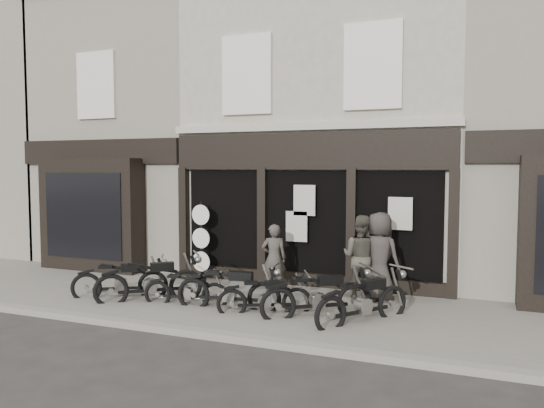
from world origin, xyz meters
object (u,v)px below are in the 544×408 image
at_px(motorcycle_2, 187,292).
at_px(advert_sign_post, 201,244).
at_px(motorcycle_3, 230,293).
at_px(man_centre, 361,257).
at_px(motorcycle_0, 121,283).
at_px(man_left, 274,258).
at_px(motorcycle_4, 266,300).
at_px(motorcycle_5, 318,300).
at_px(motorcycle_1, 151,285).
at_px(man_right, 380,256).
at_px(motorcycle_6, 364,305).

relative_size(motorcycle_2, advert_sign_post, 0.86).
relative_size(motorcycle_3, advert_sign_post, 1.05).
xyz_separation_m(man_centre, advert_sign_post, (-4.29, 0.43, -0.01)).
height_order(motorcycle_0, motorcycle_3, motorcycle_3).
xyz_separation_m(man_left, man_centre, (2.04, 0.13, 0.14)).
xyz_separation_m(motorcycle_4, motorcycle_5, (1.07, 0.13, 0.07)).
height_order(motorcycle_1, man_centre, man_centre).
xyz_separation_m(motorcycle_1, motorcycle_4, (2.76, 0.01, -0.08)).
bearing_deg(man_left, man_right, 160.41).
relative_size(motorcycle_3, man_centre, 1.20).
bearing_deg(motorcycle_6, advert_sign_post, 101.62).
xyz_separation_m(motorcycle_3, man_centre, (2.38, 1.79, 0.63)).
distance_m(motorcycle_5, man_left, 2.24).
distance_m(motorcycle_1, motorcycle_6, 4.74).
bearing_deg(man_centre, advert_sign_post, 8.45).
distance_m(man_left, advert_sign_post, 2.32).
bearing_deg(man_right, motorcycle_5, 83.84).
relative_size(motorcycle_1, advert_sign_post, 0.92).
height_order(motorcycle_0, man_left, man_left).
distance_m(motorcycle_2, advert_sign_post, 2.49).
bearing_deg(motorcycle_4, motorcycle_5, -19.68).
bearing_deg(motorcycle_1, motorcycle_3, -39.02).
xyz_separation_m(motorcycle_6, advert_sign_post, (-4.71, 2.13, 0.62)).
height_order(motorcycle_6, advert_sign_post, advert_sign_post).
xyz_separation_m(motorcycle_5, man_right, (0.90, 1.68, 0.66)).
height_order(motorcycle_1, advert_sign_post, advert_sign_post).
height_order(motorcycle_0, motorcycle_6, motorcycle_6).
xyz_separation_m(motorcycle_6, man_right, (-0.01, 1.70, 0.67)).
height_order(motorcycle_0, advert_sign_post, advert_sign_post).
distance_m(motorcycle_0, motorcycle_3, 2.75).
height_order(motorcycle_4, man_right, man_right).
xyz_separation_m(motorcycle_4, man_centre, (1.56, 1.81, 0.69)).
bearing_deg(man_left, motorcycle_2, 28.04).
bearing_deg(man_centre, motorcycle_0, 33.32).
height_order(man_left, man_centre, man_centre).
xyz_separation_m(motorcycle_2, motorcycle_4, (1.84, -0.01, 0.01)).
height_order(motorcycle_0, motorcycle_1, motorcycle_1).
bearing_deg(advert_sign_post, motorcycle_5, -24.98).
height_order(motorcycle_6, man_centre, man_centre).
bearing_deg(motorcycle_0, motorcycle_1, -33.46).
bearing_deg(motorcycle_3, man_left, 69.75).
distance_m(motorcycle_3, man_centre, 3.05).
relative_size(motorcycle_2, motorcycle_5, 0.92).
height_order(motorcycle_0, man_centre, man_centre).
xyz_separation_m(motorcycle_0, man_right, (5.54, 1.79, 0.69)).
height_order(man_left, man_right, man_right).
xyz_separation_m(motorcycle_4, advert_sign_post, (-2.72, 2.23, 0.68)).
xyz_separation_m(man_left, man_right, (2.45, 0.13, 0.17)).
xyz_separation_m(motorcycle_3, advert_sign_post, (-1.90, 2.22, 0.62)).
distance_m(motorcycle_1, advert_sign_post, 2.32).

